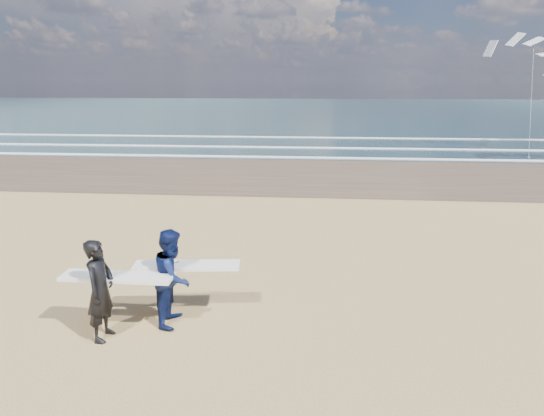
# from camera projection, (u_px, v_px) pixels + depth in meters

# --- Properties ---
(ocean) EXTENTS (220.00, 100.00, 0.02)m
(ocean) POSITION_uv_depth(u_px,v_px,m) (426.00, 111.00, 76.72)
(ocean) COLOR #172D34
(ocean) RESTS_ON ground
(surfer_near) EXTENTS (2.20, 0.99, 2.00)m
(surfer_near) POSITION_uv_depth(u_px,v_px,m) (102.00, 289.00, 9.20)
(surfer_near) COLOR black
(surfer_near) RESTS_ON ground
(surfer_far) EXTENTS (2.24, 1.22, 2.00)m
(surfer_far) POSITION_uv_depth(u_px,v_px,m) (174.00, 276.00, 9.82)
(surfer_far) COLOR #0C1643
(surfer_far) RESTS_ON ground
(kite_1) EXTENTS (5.65, 4.72, 8.49)m
(kite_1) POSITION_uv_depth(u_px,v_px,m) (532.00, 82.00, 32.26)
(kite_1) COLOR slate
(kite_1) RESTS_ON ground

